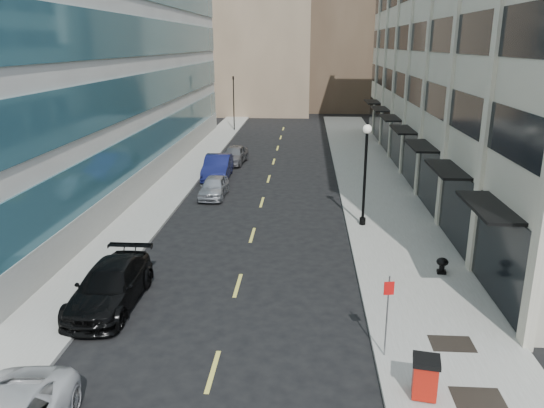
# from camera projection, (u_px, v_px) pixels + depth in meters

# --- Properties ---
(sidewalk_right) EXTENTS (5.00, 80.00, 0.15)m
(sidewalk_right) POSITION_uv_depth(u_px,v_px,m) (382.00, 203.00, 32.85)
(sidewalk_right) COLOR gray
(sidewalk_right) RESTS_ON ground
(sidewalk_left) EXTENTS (3.00, 80.00, 0.15)m
(sidewalk_left) POSITION_uv_depth(u_px,v_px,m) (160.00, 199.00, 33.72)
(sidewalk_left) COLOR gray
(sidewalk_left) RESTS_ON ground
(building_right) EXTENTS (15.30, 46.50, 18.25)m
(building_right) POSITION_uv_depth(u_px,v_px,m) (515.00, 52.00, 36.34)
(building_right) COLOR beige
(building_right) RESTS_ON ground
(building_left) EXTENTS (16.14, 46.00, 20.00)m
(building_left) POSITION_uv_depth(u_px,v_px,m) (49.00, 37.00, 38.10)
(building_left) COLOR silver
(building_left) RESTS_ON ground
(skyline_tan_near) EXTENTS (14.00, 18.00, 28.00)m
(skyline_tan_near) POSITION_uv_depth(u_px,v_px,m) (261.00, 11.00, 75.34)
(skyline_tan_near) COLOR #997F64
(skyline_tan_near) RESTS_ON ground
(skyline_tan_far) EXTENTS (12.00, 14.00, 22.00)m
(skyline_tan_far) POSITION_uv_depth(u_px,v_px,m) (206.00, 34.00, 86.38)
(skyline_tan_far) COLOR #997F64
(skyline_tan_far) RESTS_ON ground
(skyline_stone) EXTENTS (10.00, 14.00, 20.00)m
(skyline_stone) POSITION_uv_depth(u_px,v_px,m) (419.00, 40.00, 73.23)
(skyline_stone) COLOR beige
(skyline_stone) RESTS_ON ground
(grate_mid) EXTENTS (1.40, 1.00, 0.01)m
(grate_mid) POSITION_uv_depth(u_px,v_px,m) (478.00, 398.00, 14.67)
(grate_mid) COLOR black
(grate_mid) RESTS_ON sidewalk_right
(grate_far) EXTENTS (1.40, 1.00, 0.01)m
(grate_far) POSITION_uv_depth(u_px,v_px,m) (452.00, 344.00, 17.35)
(grate_far) COLOR black
(grate_far) RESTS_ON sidewalk_right
(road_centerline) EXTENTS (0.15, 68.20, 0.01)m
(road_centerline) POSITION_uv_depth(u_px,v_px,m) (258.00, 217.00, 30.47)
(road_centerline) COLOR #D8CC4C
(road_centerline) RESTS_ON ground
(traffic_signal) EXTENTS (0.66, 0.66, 6.98)m
(traffic_signal) POSITION_uv_depth(u_px,v_px,m) (233.00, 80.00, 58.75)
(traffic_signal) COLOR black
(traffic_signal) RESTS_ON ground
(car_black_pickup) EXTENTS (2.22, 5.43, 1.57)m
(car_black_pickup) POSITION_uv_depth(u_px,v_px,m) (110.00, 286.00, 20.02)
(car_black_pickup) COLOR black
(car_black_pickup) RESTS_ON ground
(car_silver_sedan) EXTENTS (1.65, 4.01, 1.36)m
(car_silver_sedan) POSITION_uv_depth(u_px,v_px,m) (214.00, 187.00, 34.29)
(car_silver_sedan) COLOR #9FA2A8
(car_silver_sedan) RESTS_ON ground
(car_blue_sedan) EXTENTS (1.96, 5.23, 1.71)m
(car_blue_sedan) POSITION_uv_depth(u_px,v_px,m) (218.00, 167.00, 38.99)
(car_blue_sedan) COLOR #14194D
(car_blue_sedan) RESTS_ON ground
(car_grey_sedan) EXTENTS (2.15, 4.49, 1.48)m
(car_grey_sedan) POSITION_uv_depth(u_px,v_px,m) (234.00, 155.00, 43.87)
(car_grey_sedan) COLOR slate
(car_grey_sedan) RESTS_ON ground
(trash_bin) EXTENTS (0.86, 0.89, 1.20)m
(trash_bin) POSITION_uv_depth(u_px,v_px,m) (425.00, 376.00, 14.59)
(trash_bin) COLOR #A3150A
(trash_bin) RESTS_ON sidewalk_right
(lamppost) EXTENTS (0.46, 0.46, 5.56)m
(lamppost) POSITION_uv_depth(u_px,v_px,m) (365.00, 166.00, 27.84)
(lamppost) COLOR black
(lamppost) RESTS_ON sidewalk_right
(sign_post) EXTENTS (0.32, 0.09, 2.72)m
(sign_post) POSITION_uv_depth(u_px,v_px,m) (388.00, 306.00, 16.22)
(sign_post) COLOR slate
(sign_post) RESTS_ON sidewalk_right
(urn_planter) EXTENTS (0.50, 0.50, 0.69)m
(urn_planter) POSITION_uv_depth(u_px,v_px,m) (442.00, 264.00, 22.57)
(urn_planter) COLOR black
(urn_planter) RESTS_ON sidewalk_right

